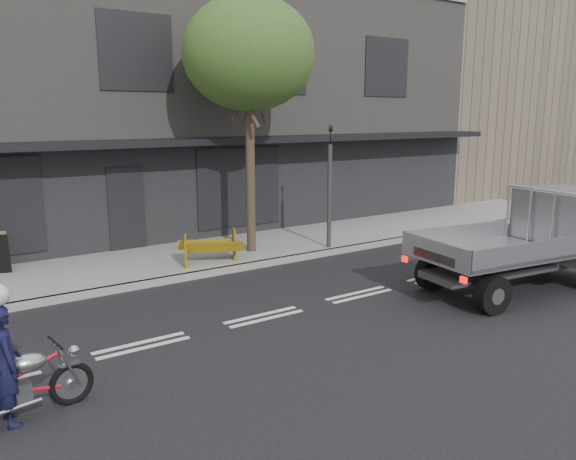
# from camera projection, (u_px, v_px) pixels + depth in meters

# --- Properties ---
(ground) EXTENTS (80.00, 80.00, 0.00)m
(ground) POSITION_uv_depth(u_px,v_px,m) (264.00, 317.00, 10.70)
(ground) COLOR black
(ground) RESTS_ON ground
(sidewalk) EXTENTS (32.00, 3.20, 0.15)m
(sidewalk) POSITION_uv_depth(u_px,v_px,m) (168.00, 261.00, 14.50)
(sidewalk) COLOR gray
(sidewalk) RESTS_ON ground
(kerb) EXTENTS (32.00, 0.20, 0.15)m
(kerb) POSITION_uv_depth(u_px,v_px,m) (195.00, 275.00, 13.20)
(kerb) COLOR gray
(kerb) RESTS_ON ground
(building_main) EXTENTS (26.00, 10.00, 8.00)m
(building_main) POSITION_uv_depth(u_px,v_px,m) (88.00, 108.00, 19.05)
(building_main) COLOR slate
(building_main) RESTS_ON ground
(building_neighbour) EXTENTS (14.00, 10.00, 10.00)m
(building_neighbour) POSITION_uv_depth(u_px,v_px,m) (471.00, 91.00, 29.83)
(building_neighbour) COLOR brown
(building_neighbour) RESTS_ON ground
(street_tree) EXTENTS (3.40, 3.40, 6.74)m
(street_tree) POSITION_uv_depth(u_px,v_px,m) (249.00, 55.00, 14.24)
(street_tree) COLOR #382B21
(street_tree) RESTS_ON ground
(traffic_light_pole) EXTENTS (0.12, 0.12, 3.50)m
(traffic_light_pole) POSITION_uv_depth(u_px,v_px,m) (329.00, 194.00, 15.39)
(traffic_light_pole) COLOR #2D2D30
(traffic_light_pole) RESTS_ON ground
(motorcycle) EXTENTS (1.82, 0.53, 0.94)m
(motorcycle) POSITION_uv_depth(u_px,v_px,m) (21.00, 384.00, 7.03)
(motorcycle) COLOR black
(motorcycle) RESTS_ON ground
(rider) EXTENTS (0.43, 0.60, 1.55)m
(rider) POSITION_uv_depth(u_px,v_px,m) (5.00, 365.00, 6.89)
(rider) COLOR black
(rider) RESTS_ON ground
(flatbed_ute) EXTENTS (4.99, 2.51, 2.22)m
(flatbed_ute) POSITION_uv_depth(u_px,v_px,m) (555.00, 229.00, 12.59)
(flatbed_ute) COLOR black
(flatbed_ute) RESTS_ON ground
(construction_barrier) EXTENTS (1.54, 1.11, 0.80)m
(construction_barrier) POSITION_uv_depth(u_px,v_px,m) (214.00, 248.00, 13.83)
(construction_barrier) COLOR #E2AD0B
(construction_barrier) RESTS_ON sidewalk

